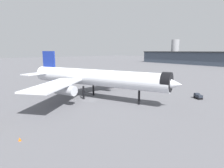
% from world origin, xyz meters
% --- Properties ---
extents(ground, '(900.00, 900.00, 0.00)m').
position_xyz_m(ground, '(0.00, 0.00, 0.00)').
color(ground, '#56565B').
extents(airliner_near_gate, '(58.76, 52.37, 16.81)m').
position_xyz_m(airliner_near_gate, '(-1.67, 2.48, 7.40)').
color(airliner_near_gate, silver).
rests_on(airliner_near_gate, ground).
extents(terminal_building, '(207.91, 47.28, 31.99)m').
position_xyz_m(terminal_building, '(-32.68, 199.89, 8.35)').
color(terminal_building, '#3D4756').
rests_on(terminal_building, ground).
extents(baggage_tug_wing, '(3.57, 3.11, 1.85)m').
position_xyz_m(baggage_tug_wing, '(23.88, 29.86, 0.97)').
color(baggage_tug_wing, black).
rests_on(baggage_tug_wing, ground).
extents(baggage_cart_trailing, '(2.23, 2.61, 1.82)m').
position_xyz_m(baggage_cart_trailing, '(-34.51, 19.68, 0.98)').
color(baggage_cart_trailing, black).
rests_on(baggage_cart_trailing, ground).
extents(traffic_cone_near_nose, '(0.55, 0.55, 0.69)m').
position_xyz_m(traffic_cone_near_nose, '(16.23, -27.81, 0.34)').
color(traffic_cone_near_nose, '#F2600C').
rests_on(traffic_cone_near_nose, ground).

